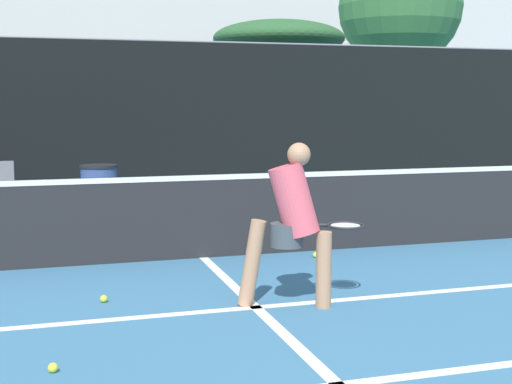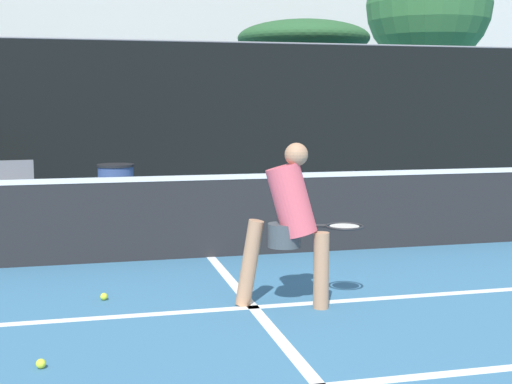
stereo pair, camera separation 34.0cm
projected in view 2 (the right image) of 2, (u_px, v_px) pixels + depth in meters
name	position (u px, v px, depth m)	size (l,w,h in m)	color
court_service_line	(253.00, 307.00, 6.16)	(8.25, 0.10, 0.01)	white
court_center_mark	(249.00, 302.00, 6.30)	(0.10, 3.87, 0.01)	white
net	(210.00, 213.00, 8.10)	(11.09, 0.09, 1.07)	slate
fence_back	(162.00, 122.00, 12.65)	(24.00, 0.06, 2.85)	black
player_practicing	(290.00, 219.00, 6.08)	(1.20, 0.45, 1.43)	tan
tennis_ball_scattered_6	(41.00, 364.00, 4.74)	(0.07, 0.07, 0.07)	#D1E033
tennis_ball_scattered_9	(323.00, 256.00, 8.08)	(0.07, 0.07, 0.07)	#D1E033
tennis_ball_scattered_10	(104.00, 297.00, 6.38)	(0.07, 0.07, 0.07)	#D1E033
trash_bin	(116.00, 190.00, 11.05)	(0.57, 0.57, 0.81)	#384C7F
parked_car	(234.00, 153.00, 16.23)	(1.78, 4.18, 1.45)	#B7B7BC
tree_mid	(429.00, 6.00, 20.71)	(3.63, 3.63, 6.39)	brown
tree_east	(304.00, 40.00, 17.66)	(3.29, 3.29, 3.79)	brown
building_far	(120.00, 64.00, 25.34)	(36.00, 2.40, 6.25)	beige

